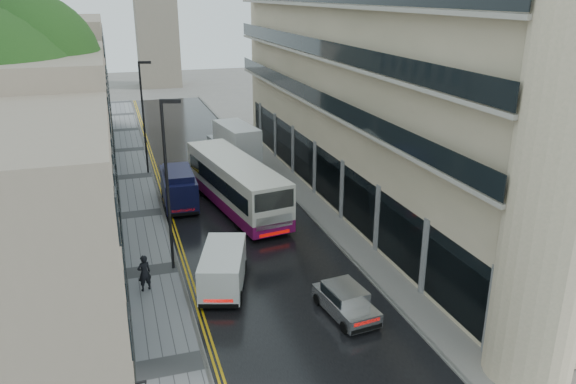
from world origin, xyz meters
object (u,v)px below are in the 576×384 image
white_lorry (229,153)px  silver_hatchback (346,319)px  white_van (200,285)px  lamp_post_near (167,188)px  tree_far (32,111)px  cream_bus (237,204)px  navy_van (166,196)px  lamp_post_far (144,119)px  pedestrian (144,273)px

white_lorry → silver_hatchback: 22.71m
white_van → lamp_post_near: size_ratio=0.51×
silver_hatchback → white_lorry: bearing=83.8°
tree_far → cream_bus: (11.78, -9.59, -4.56)m
navy_van → lamp_post_far: size_ratio=0.60×
white_lorry → navy_van: bearing=-137.2°
lamp_post_far → tree_far: bearing=-139.9°
tree_far → cream_bus: size_ratio=1.03×
tree_far → white_van: tree_far is taller
white_van → lamp_post_far: (-0.83, 21.26, 3.44)m
tree_far → white_van: size_ratio=2.77×
pedestrian → lamp_post_near: lamp_post_near is taller
tree_far → lamp_post_far: tree_far is taller
silver_hatchback → white_van: bearing=136.2°
navy_van → lamp_post_near: bearing=-92.3°
cream_bus → lamp_post_near: bearing=-144.9°
white_van → lamp_post_near: bearing=119.3°
white_lorry → navy_van: 8.91m
cream_bus → pedestrian: size_ratio=6.56×
silver_hatchback → lamp_post_far: bearing=97.3°
white_lorry → lamp_post_near: size_ratio=0.83×
tree_far → lamp_post_far: bearing=25.2°
pedestrian → cream_bus: bearing=-154.8°
white_van → navy_van: (-0.31, 11.63, 0.31)m
white_lorry → pedestrian: size_ratio=3.98×
tree_far → white_van: (8.21, -17.78, -5.19)m
lamp_post_near → lamp_post_far: (-0.00, 17.33, -0.06)m
white_lorry → lamp_post_far: bearing=147.9°
white_lorry → white_van: (-5.29, -18.53, -0.91)m
silver_hatchback → lamp_post_near: size_ratio=0.41×
cream_bus → lamp_post_far: size_ratio=1.39×
pedestrian → lamp_post_far: bearing=-115.7°
silver_hatchback → navy_van: (-5.81, 15.78, 0.65)m
white_lorry → pedestrian: white_lorry is taller
cream_bus → white_lorry: 10.48m
navy_van → lamp_post_near: lamp_post_near is taller
white_lorry → tree_far: bearing=175.1°
navy_van → lamp_post_far: bearing=94.5°
silver_hatchback → navy_van: navy_van is taller
cream_bus → navy_van: cream_bus is taller
cream_bus → white_lorry: white_lorry is taller
tree_far → silver_hatchback: size_ratio=3.42×
white_van → pedestrian: bearing=157.9°
pedestrian → lamp_post_near: 4.30m
tree_far → lamp_post_far: size_ratio=1.43×
white_lorry → navy_van: white_lorry is taller
cream_bus → white_lorry: bearing=71.4°
white_van → pedestrian: (-2.38, 1.96, 0.01)m
white_van → navy_van: size_ratio=0.86×
white_lorry → lamp_post_far: (-6.12, 2.73, 2.53)m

